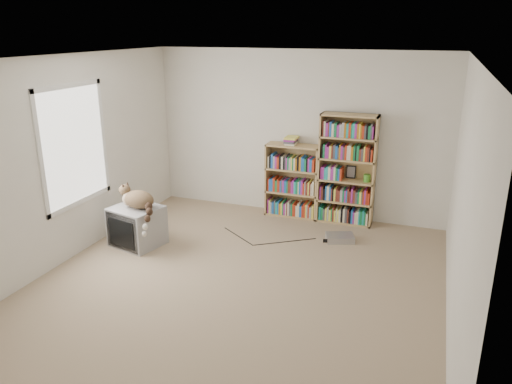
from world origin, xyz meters
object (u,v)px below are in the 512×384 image
(cat, at_px, (139,203))
(bookcase_short, at_px, (293,183))
(dvd_player, at_px, (340,238))
(bookcase_tall, at_px, (347,172))
(crt_tv, at_px, (138,226))

(cat, height_order, bookcase_short, bookcase_short)
(bookcase_short, bearing_deg, dvd_player, -39.73)
(bookcase_tall, bearing_deg, dvd_player, -84.04)
(crt_tv, bearing_deg, cat, -15.33)
(bookcase_tall, bearing_deg, cat, -142.28)
(dvd_player, bearing_deg, crt_tv, -177.84)
(crt_tv, height_order, bookcase_tall, bookcase_tall)
(bookcase_tall, height_order, dvd_player, bookcase_tall)
(crt_tv, distance_m, bookcase_tall, 3.08)
(bookcase_tall, xyz_separation_m, dvd_player, (0.08, -0.74, -0.74))
(dvd_player, bearing_deg, bookcase_tall, 75.83)
(crt_tv, relative_size, cat, 1.13)
(crt_tv, xyz_separation_m, bookcase_short, (1.64, 1.78, 0.25))
(crt_tv, distance_m, bookcase_short, 2.44)
(cat, xyz_separation_m, bookcase_short, (1.55, 1.84, -0.10))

